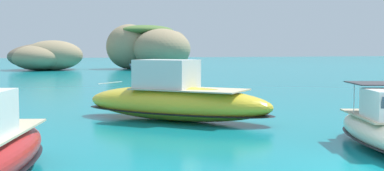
% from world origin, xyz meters
% --- Properties ---
extents(ground_plane, '(400.00, 400.00, 0.00)m').
position_xyz_m(ground_plane, '(0.00, 0.00, 0.00)').
color(ground_plane, '#0F7F89').
extents(islet_large, '(16.40, 16.36, 7.98)m').
position_xyz_m(islet_large, '(12.92, 72.97, 3.90)').
color(islet_large, '#84755B').
rests_on(islet_large, ground).
extents(islet_small, '(17.47, 17.08, 5.01)m').
position_xyz_m(islet_small, '(-4.87, 75.34, 2.29)').
color(islet_small, '#756651').
rests_on(islet_small, ground).
extents(motorboat_yellow, '(9.15, 9.30, 2.96)m').
position_xyz_m(motorboat_yellow, '(-2.37, 11.28, 0.99)').
color(motorboat_yellow, yellow).
rests_on(motorboat_yellow, ground).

